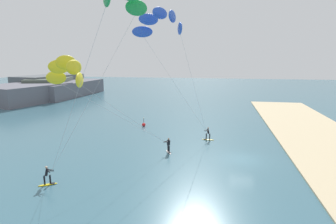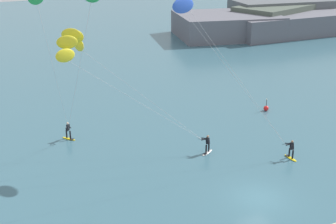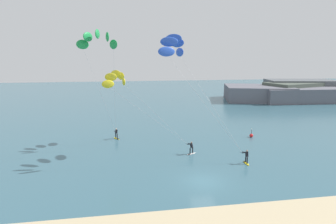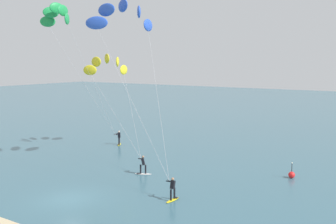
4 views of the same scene
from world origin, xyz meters
TOP-DOWN VIEW (x-y plane):
  - ground_plane at (0.00, 0.00)m, footprint 240.00×240.00m
  - kitesurfer_nearshore at (-8.47, 13.97)m, footprint 12.18×9.17m
  - marker_buoy at (11.83, 14.02)m, footprint 0.56×0.56m
  - distant_headland at (40.57, 49.36)m, footprint 36.92×19.87m

SIDE VIEW (x-z plane):
  - ground_plane at x=0.00m, z-range 0.00..0.00m
  - marker_buoy at x=11.83m, z-range -0.39..0.99m
  - distant_headland at x=40.57m, z-range -0.43..5.04m
  - kitesurfer_nearshore at x=-8.47m, z-range 3.76..14.43m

